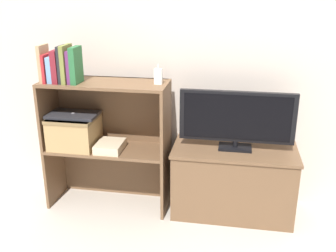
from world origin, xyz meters
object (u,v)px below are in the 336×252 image
object	(u,v)px
book_maroon	(58,66)
book_charcoal	(62,64)
baby_monitor	(158,76)
book_forest	(76,65)
book_tan	(44,63)
book_olive	(67,64)
laptop	(73,115)
book_crimson	(48,68)
magazine_stack	(110,146)
tv	(237,118)
storage_basket_left	(75,130)
book_plum	(71,67)
book_skyblue	(52,69)
tv_stand	(233,180)

from	to	relation	value
book_maroon	book_charcoal	world-z (taller)	book_charcoal
baby_monitor	book_forest	bearing A→B (deg)	-173.27
baby_monitor	book_tan	bearing A→B (deg)	-175.26
book_olive	laptop	size ratio (longest dim) A/B	0.72
book_charcoal	book_olive	world-z (taller)	book_olive
book_crimson	laptop	size ratio (longest dim) A/B	0.54
book_tan	book_charcoal	distance (m)	0.13
book_charcoal	magazine_stack	xyz separation A→B (m)	(0.29, 0.02, -0.57)
book_charcoal	book_maroon	bearing A→B (deg)	180.00
tv	baby_monitor	bearing A→B (deg)	-175.95
book_tan	book_maroon	xyz separation A→B (m)	(0.10, -0.00, -0.01)
book_crimson	book_maroon	xyz separation A→B (m)	(0.07, 0.00, 0.01)
storage_basket_left	book_olive	bearing A→B (deg)	-83.18
book_plum	book_forest	xyz separation A→B (m)	(0.03, 0.00, 0.01)
laptop	tv	bearing A→B (deg)	2.64
book_olive	laptop	xyz separation A→B (m)	(-0.01, 0.05, -0.36)
book_tan	book_charcoal	bearing A→B (deg)	-0.00
book_crimson	book_plum	world-z (taller)	book_plum
book_forest	magazine_stack	world-z (taller)	book_forest
book_tan	laptop	xyz separation A→B (m)	(0.15, 0.05, -0.36)
book_skyblue	book_forest	distance (m)	0.17
book_crimson	baby_monitor	distance (m)	0.74
tv	laptop	size ratio (longest dim) A/B	2.21
book_olive	baby_monitor	size ratio (longest dim) A/B	1.88
book_olive	baby_monitor	bearing A→B (deg)	6.01
book_plum	book_tan	bearing A→B (deg)	180.00
laptop	book_olive	bearing A→B (deg)	-83.18
book_tan	magazine_stack	bearing A→B (deg)	2.09
book_forest	book_skyblue	bearing A→B (deg)	180.00
book_maroon	book_charcoal	bearing A→B (deg)	0.00
book_tan	book_olive	world-z (taller)	book_olive
book_crimson	book_olive	xyz separation A→B (m)	(0.14, 0.00, 0.03)
tv	magazine_stack	bearing A→B (deg)	-174.38
book_tan	baby_monitor	bearing A→B (deg)	4.74
book_plum	book_olive	bearing A→B (deg)	180.00
tv_stand	book_skyblue	world-z (taller)	book_skyblue
tv	book_charcoal	bearing A→B (deg)	-175.03
book_crimson	magazine_stack	size ratio (longest dim) A/B	0.86
tv_stand	book_skyblue	size ratio (longest dim) A/B	4.91
storage_basket_left	tv	bearing A→B (deg)	2.64
book_plum	magazine_stack	size ratio (longest dim) A/B	0.99
book_maroon	book_plum	size ratio (longest dim) A/B	1.01
book_crimson	book_maroon	bearing A→B (deg)	0.00
book_forest	storage_basket_left	distance (m)	0.48
baby_monitor	magazine_stack	world-z (taller)	baby_monitor
tv_stand	storage_basket_left	size ratio (longest dim) A/B	2.61
book_maroon	book_forest	xyz separation A→B (m)	(0.13, 0.00, 0.01)
book_skyblue	book_plum	distance (m)	0.14
tv_stand	book_charcoal	world-z (taller)	book_charcoal
book_crimson	tv	bearing A→B (deg)	4.55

